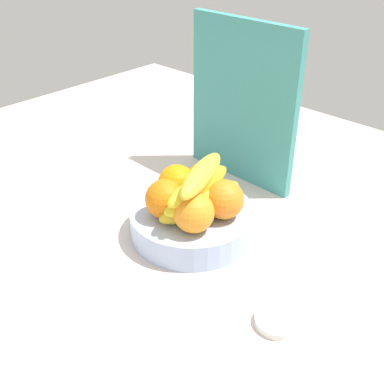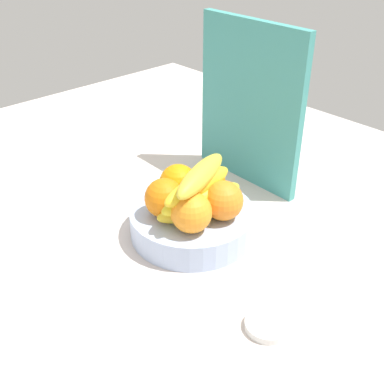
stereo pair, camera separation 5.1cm
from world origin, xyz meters
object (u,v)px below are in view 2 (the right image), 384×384
(banana_bunch, at_px, (200,192))
(jar_lid, at_px, (267,325))
(orange_front_right, at_px, (164,198))
(cutting_board, at_px, (249,105))
(orange_center, at_px, (191,212))
(orange_back_right, at_px, (207,181))
(orange_front_left, at_px, (178,183))
(fruit_bowl, at_px, (192,221))
(orange_back_left, at_px, (223,201))

(banana_bunch, xyz_separation_m, jar_lid, (0.23, -0.08, -0.10))
(orange_front_right, distance_m, cutting_board, 0.31)
(banana_bunch, bearing_deg, orange_center, -63.81)
(orange_front_right, distance_m, orange_center, 0.07)
(orange_back_right, bearing_deg, orange_center, -57.83)
(orange_front_left, distance_m, orange_center, 0.11)
(orange_back_right, bearing_deg, orange_front_right, -94.10)
(fruit_bowl, relative_size, orange_back_left, 3.23)
(orange_front_right, bearing_deg, orange_back_left, 41.95)
(orange_front_right, height_order, cutting_board, cutting_board)
(fruit_bowl, distance_m, orange_back_right, 0.08)
(orange_back_left, relative_size, banana_bunch, 0.41)
(orange_back_right, relative_size, cutting_board, 0.21)
(orange_center, distance_m, jar_lid, 0.23)
(orange_back_right, height_order, cutting_board, cutting_board)
(orange_front_right, bearing_deg, orange_center, 3.39)
(cutting_board, xyz_separation_m, jar_lid, (0.34, -0.33, -0.17))
(orange_back_left, distance_m, banana_bunch, 0.04)
(fruit_bowl, relative_size, orange_front_right, 3.23)
(orange_back_left, height_order, jar_lid, orange_back_left)
(banana_bunch, relative_size, cutting_board, 0.50)
(orange_back_right, height_order, banana_bunch, banana_bunch)
(orange_front_left, height_order, orange_center, same)
(fruit_bowl, height_order, orange_center, orange_center)
(banana_bunch, bearing_deg, orange_front_right, -137.54)
(banana_bunch, bearing_deg, jar_lid, -18.76)
(orange_front_left, height_order, orange_front_right, same)
(orange_front_left, xyz_separation_m, cutting_board, (-0.03, 0.24, 0.09))
(orange_front_left, xyz_separation_m, orange_back_left, (0.10, 0.02, 0.00))
(fruit_bowl, relative_size, orange_front_left, 3.23)
(fruit_bowl, xyz_separation_m, banana_bunch, (0.03, -0.00, 0.08))
(banana_bunch, distance_m, jar_lid, 0.27)
(orange_back_left, height_order, banana_bunch, banana_bunch)
(orange_back_right, bearing_deg, cutting_board, 108.31)
(fruit_bowl, bearing_deg, banana_bunch, -9.05)
(banana_bunch, xyz_separation_m, cutting_board, (-0.10, 0.25, 0.07))
(fruit_bowl, xyz_separation_m, orange_back_right, (-0.02, 0.05, 0.06))
(orange_center, xyz_separation_m, banana_bunch, (-0.02, 0.04, 0.02))
(orange_back_right, bearing_deg, orange_front_left, -123.80)
(orange_back_right, xyz_separation_m, jar_lid, (0.27, -0.14, -0.09))
(orange_back_right, distance_m, banana_bunch, 0.07)
(orange_front_right, distance_m, jar_lid, 0.30)
(orange_front_left, relative_size, cutting_board, 0.21)
(jar_lid, bearing_deg, orange_center, 169.75)
(jar_lid, bearing_deg, banana_bunch, 161.24)
(orange_back_right, bearing_deg, jar_lid, -26.41)
(cutting_board, bearing_deg, fruit_bowl, -71.09)
(orange_back_right, relative_size, jar_lid, 1.06)
(fruit_bowl, bearing_deg, orange_back_right, 105.87)
(orange_back_left, relative_size, cutting_board, 0.21)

